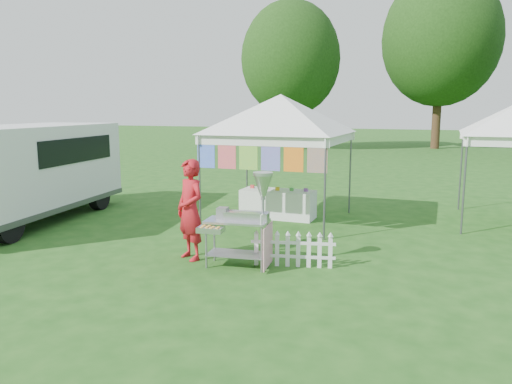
% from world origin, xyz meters
% --- Properties ---
extents(ground, '(120.00, 120.00, 0.00)m').
position_xyz_m(ground, '(0.00, 0.00, 0.00)').
color(ground, '#1D4F16').
rests_on(ground, ground).
extents(canopy_main, '(4.24, 4.24, 3.45)m').
position_xyz_m(canopy_main, '(0.00, 3.49, 2.99)').
color(canopy_main, '#59595E').
rests_on(canopy_main, ground).
extents(tree_left, '(6.40, 6.40, 9.53)m').
position_xyz_m(tree_left, '(-6.00, 24.00, 5.83)').
color(tree_left, '#392814').
rests_on(tree_left, ground).
extents(tree_mid, '(7.60, 7.60, 11.52)m').
position_xyz_m(tree_mid, '(3.00, 28.00, 7.14)').
color(tree_mid, '#392814').
rests_on(tree_mid, ground).
extents(donut_cart, '(1.18, 0.93, 1.63)m').
position_xyz_m(donut_cart, '(0.61, -0.16, 0.96)').
color(donut_cart, gray).
rests_on(donut_cart, ground).
extents(vendor, '(0.78, 0.70, 1.80)m').
position_xyz_m(vendor, '(-0.51, -0.07, 0.90)').
color(vendor, '#B4161E').
rests_on(vendor, ground).
extents(cargo_van, '(2.91, 5.72, 2.28)m').
position_xyz_m(cargo_van, '(-5.64, 1.31, 1.23)').
color(cargo_van, silver).
rests_on(cargo_van, ground).
extents(picket_fence, '(1.41, 0.34, 0.56)m').
position_xyz_m(picket_fence, '(1.33, 0.14, 0.29)').
color(picket_fence, silver).
rests_on(picket_fence, ground).
extents(display_table, '(1.80, 0.70, 0.69)m').
position_xyz_m(display_table, '(-0.13, 3.75, 0.35)').
color(display_table, white).
rests_on(display_table, ground).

